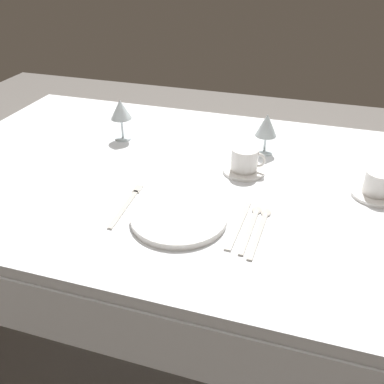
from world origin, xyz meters
name	(u,v)px	position (x,y,z in m)	size (l,w,h in m)	color
ground_plane	(195,333)	(0.00, 0.00, 0.00)	(6.00, 6.00, 0.00)	slate
dining_table	(195,197)	(0.00, 0.00, 0.66)	(1.80, 1.11, 0.74)	white
dinner_plate	(179,218)	(0.03, -0.25, 0.75)	(0.26, 0.26, 0.02)	white
fork_outer	(127,204)	(-0.14, -0.22, 0.74)	(0.03, 0.23, 0.00)	beige
dinner_knife	(238,226)	(0.19, -0.23, 0.74)	(0.03, 0.23, 0.00)	beige
spoon_soup	(252,223)	(0.22, -0.21, 0.74)	(0.03, 0.23, 0.01)	beige
spoon_dessert	(261,227)	(0.25, -0.22, 0.74)	(0.03, 0.23, 0.01)	beige
saucer_left	(376,194)	(0.54, 0.04, 0.74)	(0.14, 0.14, 0.01)	white
coffee_cup_left	(379,183)	(0.55, 0.04, 0.78)	(0.10, 0.08, 0.07)	white
saucer_right	(244,170)	(0.14, 0.07, 0.74)	(0.14, 0.14, 0.01)	white
coffee_cup_right	(245,159)	(0.14, 0.07, 0.79)	(0.11, 0.09, 0.07)	white
wine_glass_centre	(267,127)	(0.18, 0.23, 0.84)	(0.07, 0.07, 0.14)	silver
wine_glass_left	(121,111)	(-0.34, 0.19, 0.85)	(0.08, 0.08, 0.15)	silver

